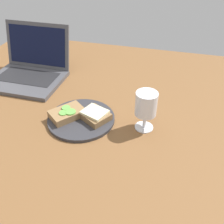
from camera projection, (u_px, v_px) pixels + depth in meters
The scene contains 6 objects.
wooden_table at pixel (85, 125), 86.44cm from camera, with size 140.00×140.00×3.00cm, color brown.
plate at pixel (81, 119), 85.99cm from camera, with size 23.04×23.04×1.16cm, color #333338.
sandwich_with_cucumber at pixel (67, 114), 85.18cm from camera, with size 13.01×13.59×2.99cm.
sandwich_with_cheese at pixel (95, 115), 84.44cm from camera, with size 11.98×11.49×3.07cm.
wine_glass at pixel (146, 105), 77.73cm from camera, with size 6.94×6.94×13.54cm.
laptop at pixel (29, 70), 108.39cm from camera, with size 30.87×28.74×20.88cm.
Camera 1 is at (26.53, -61.90, 56.68)cm, focal length 40.00 mm.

